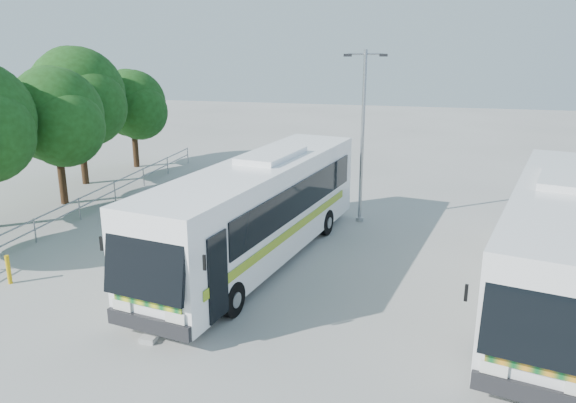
% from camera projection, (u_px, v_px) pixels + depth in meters
% --- Properties ---
extents(ground, '(100.00, 100.00, 0.00)m').
position_uv_depth(ground, '(285.00, 266.00, 19.72)').
color(ground, '#A6A6A0').
rests_on(ground, ground).
extents(kerb_divider, '(0.40, 16.00, 0.15)m').
position_uv_depth(kerb_divider, '(240.00, 239.00, 22.07)').
color(kerb_divider, '#B2B2AD').
rests_on(kerb_divider, ground).
extents(railing, '(0.06, 22.00, 1.00)m').
position_uv_depth(railing, '(92.00, 198.00, 25.45)').
color(railing, gray).
rests_on(railing, ground).
extents(tree_far_c, '(4.97, 4.69, 6.49)m').
position_uv_depth(tree_far_c, '(56.00, 115.00, 25.95)').
color(tree_far_c, '#382314').
rests_on(tree_far_c, ground).
extents(tree_far_d, '(5.62, 5.30, 7.33)m').
position_uv_depth(tree_far_d, '(78.00, 95.00, 29.52)').
color(tree_far_d, '#382314').
rests_on(tree_far_d, ground).
extents(tree_far_e, '(4.54, 4.28, 5.92)m').
position_uv_depth(tree_far_e, '(133.00, 104.00, 33.83)').
color(tree_far_e, '#382314').
rests_on(tree_far_e, ground).
extents(coach_main, '(4.96, 13.08, 3.56)m').
position_uv_depth(coach_main, '(259.00, 209.00, 19.63)').
color(coach_main, white).
rests_on(coach_main, ground).
extents(coach_adjacent, '(5.50, 12.86, 3.50)m').
position_uv_depth(coach_adjacent, '(557.00, 241.00, 16.57)').
color(coach_adjacent, silver).
rests_on(coach_adjacent, ground).
extents(lamppost, '(1.75, 0.65, 7.26)m').
position_uv_depth(lamppost, '(363.00, 130.00, 23.39)').
color(lamppost, '#94979C').
rests_on(lamppost, ground).
extents(bollard, '(0.14, 0.14, 0.98)m').
position_uv_depth(bollard, '(9.00, 270.00, 18.15)').
color(bollard, '#CC9F0C').
rests_on(bollard, ground).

